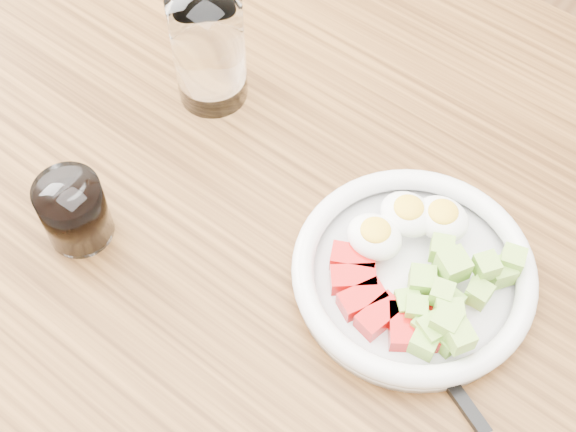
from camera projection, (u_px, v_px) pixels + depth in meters
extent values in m
cube|color=brown|center=(126.00, 41.00, 1.47)|extent=(0.07, 0.07, 0.73)
cube|color=brown|center=(290.00, 255.00, 0.79)|extent=(1.50, 0.90, 0.04)
cylinder|color=white|center=(412.00, 279.00, 0.74)|extent=(0.22, 0.22, 0.01)
torus|color=white|center=(414.00, 271.00, 0.73)|extent=(0.22, 0.22, 0.02)
cube|color=#B70D0B|center=(353.00, 259.00, 0.74)|extent=(0.05, 0.04, 0.02)
cube|color=#B70D0B|center=(353.00, 279.00, 0.73)|extent=(0.05, 0.04, 0.02)
cube|color=#B70D0B|center=(362.00, 300.00, 0.71)|extent=(0.04, 0.05, 0.02)
cube|color=#B70D0B|center=(379.00, 316.00, 0.71)|extent=(0.03, 0.04, 0.02)
cube|color=#B70D0B|center=(402.00, 326.00, 0.70)|extent=(0.04, 0.05, 0.02)
cube|color=#B70D0B|center=(426.00, 328.00, 0.70)|extent=(0.05, 0.04, 0.02)
cube|color=#B70D0B|center=(449.00, 321.00, 0.70)|extent=(0.05, 0.04, 0.02)
ellipsoid|color=white|center=(407.00, 214.00, 0.75)|extent=(0.05, 0.05, 0.03)
ellipsoid|color=yellow|center=(409.00, 207.00, 0.74)|extent=(0.03, 0.03, 0.01)
ellipsoid|color=white|center=(441.00, 219.00, 0.75)|extent=(0.05, 0.05, 0.03)
ellipsoid|color=yellow|center=(443.00, 212.00, 0.74)|extent=(0.03, 0.03, 0.01)
ellipsoid|color=white|center=(375.00, 237.00, 0.74)|extent=(0.05, 0.05, 0.03)
ellipsoid|color=yellow|center=(376.00, 230.00, 0.73)|extent=(0.03, 0.03, 0.01)
cube|color=#9CC74C|center=(486.00, 266.00, 0.71)|extent=(0.03, 0.03, 0.02)
cube|color=#9CC74C|center=(453.00, 266.00, 0.71)|extent=(0.03, 0.03, 0.02)
cube|color=#9CC74C|center=(442.00, 294.00, 0.69)|extent=(0.02, 0.02, 0.02)
cube|color=#9CC74C|center=(450.00, 263.00, 0.73)|extent=(0.03, 0.03, 0.02)
cube|color=#9CC74C|center=(416.00, 309.00, 0.70)|extent=(0.03, 0.03, 0.02)
cube|color=#9CC74C|center=(460.00, 338.00, 0.67)|extent=(0.03, 0.03, 0.02)
cube|color=#9CC74C|center=(408.00, 304.00, 0.71)|extent=(0.03, 0.03, 0.02)
cube|color=#9CC74C|center=(477.00, 293.00, 0.71)|extent=(0.02, 0.02, 0.02)
cube|color=#9CC74C|center=(422.00, 281.00, 0.71)|extent=(0.03, 0.03, 0.02)
cube|color=#9CC74C|center=(512.00, 260.00, 0.72)|extent=(0.03, 0.03, 0.02)
cube|color=#9CC74C|center=(447.00, 303.00, 0.71)|extent=(0.03, 0.03, 0.02)
cube|color=#9CC74C|center=(425.00, 342.00, 0.69)|extent=(0.03, 0.03, 0.02)
cube|color=#9CC74C|center=(442.00, 249.00, 0.72)|extent=(0.03, 0.03, 0.02)
cube|color=#9CC74C|center=(500.00, 272.00, 0.72)|extent=(0.03, 0.03, 0.02)
cube|color=#9CC74C|center=(448.00, 340.00, 0.69)|extent=(0.02, 0.02, 0.02)
cube|color=#9CC74C|center=(446.00, 322.00, 0.68)|extent=(0.02, 0.02, 0.02)
cube|color=#9CC74C|center=(449.00, 316.00, 0.69)|extent=(0.03, 0.03, 0.02)
cube|color=#9CC74C|center=(433.00, 330.00, 0.69)|extent=(0.03, 0.03, 0.02)
cube|color=#9CC74C|center=(425.00, 326.00, 0.70)|extent=(0.02, 0.02, 0.02)
cube|color=#9CC74C|center=(479.00, 293.00, 0.71)|extent=(0.02, 0.02, 0.02)
cube|color=black|center=(457.00, 393.00, 0.69)|extent=(0.08, 0.04, 0.01)
cylinder|color=white|center=(209.00, 49.00, 0.82)|extent=(0.07, 0.07, 0.13)
cylinder|color=white|center=(74.00, 211.00, 0.75)|extent=(0.06, 0.06, 0.07)
cylinder|color=black|center=(74.00, 212.00, 0.75)|extent=(0.06, 0.06, 0.06)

